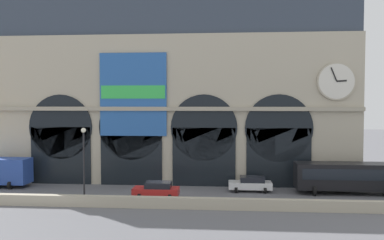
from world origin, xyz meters
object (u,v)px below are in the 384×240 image
(car_center, at_px, (157,190))
(street_lamp_quayside, at_px, (84,155))
(car_mideast, at_px, (251,184))
(bus_east, at_px, (351,176))

(car_center, xyz_separation_m, street_lamp_quayside, (-6.13, -2.75, 3.61))
(car_center, distance_m, street_lamp_quayside, 7.63)
(car_mideast, height_order, bus_east, bus_east)
(car_mideast, xyz_separation_m, bus_east, (9.95, -0.33, 0.98))
(car_center, height_order, car_mideast, same)
(car_mideast, bearing_deg, street_lamp_quayside, -157.55)
(car_center, relative_size, car_mideast, 1.00)
(car_center, xyz_separation_m, bus_east, (19.14, 3.25, 0.98))
(car_center, distance_m, bus_east, 19.44)
(car_mideast, relative_size, bus_east, 0.40)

